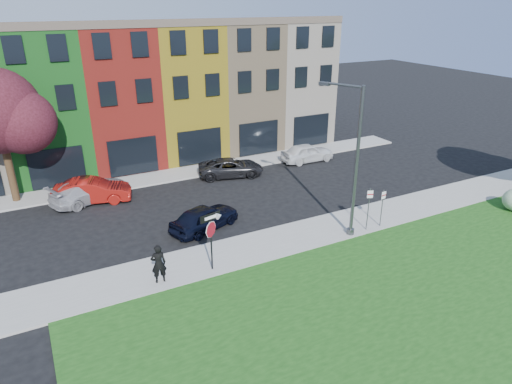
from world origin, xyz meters
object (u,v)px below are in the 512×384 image
man (159,264)px  sedan_near (204,217)px  street_lamp (353,163)px  stop_sign (211,230)px

man → sedan_near: bearing=-127.4°
sedan_near → street_lamp: size_ratio=0.56×
stop_sign → sedan_near: stop_sign is taller
stop_sign → street_lamp: (7.79, -0.02, 1.94)m
stop_sign → man: 2.71m
stop_sign → man: stop_sign is taller
street_lamp → sedan_near: bearing=123.3°
stop_sign → sedan_near: bearing=60.4°
man → sedan_near: size_ratio=0.41×
stop_sign → street_lamp: street_lamp is taller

